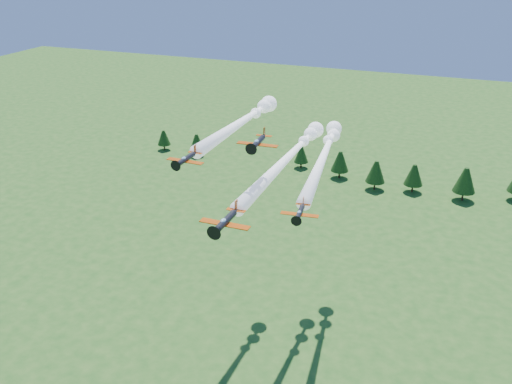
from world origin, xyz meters
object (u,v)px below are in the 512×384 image
(plane_left, at_px, (245,120))
(plane_right, at_px, (325,153))
(plane_lead, at_px, (289,156))
(plane_slot, at_px, (258,142))

(plane_left, xyz_separation_m, plane_right, (16.29, 4.65, -6.86))
(plane_lead, xyz_separation_m, plane_slot, (-0.88, -15.32, 7.89))
(plane_right, bearing_deg, plane_left, -170.74)
(plane_lead, relative_size, plane_left, 1.28)
(plane_right, height_order, plane_slot, plane_slot)
(plane_right, relative_size, plane_slot, 6.48)
(plane_left, bearing_deg, plane_lead, -12.96)
(plane_left, height_order, plane_right, plane_left)
(plane_left, xyz_separation_m, plane_slot, (9.87, -18.16, 2.18))
(plane_left, distance_m, plane_right, 18.28)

